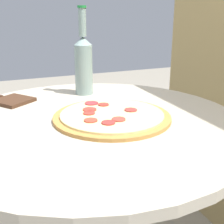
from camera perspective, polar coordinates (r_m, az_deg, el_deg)
name	(u,v)px	position (r m, az deg, el deg)	size (l,w,h in m)	color
table	(93,179)	(0.98, -3.52, -12.09)	(0.88, 0.88, 0.75)	#B2A893
pizza	(112,116)	(0.90, -0.04, -0.74)	(0.34, 0.34, 0.02)	#B77F3D
beer_bottle	(83,62)	(1.14, -5.24, 9.05)	(0.06, 0.06, 0.31)	gray
pizza_paddle	(5,99)	(1.13, -19.05, 2.28)	(0.24, 0.20, 0.02)	#422819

